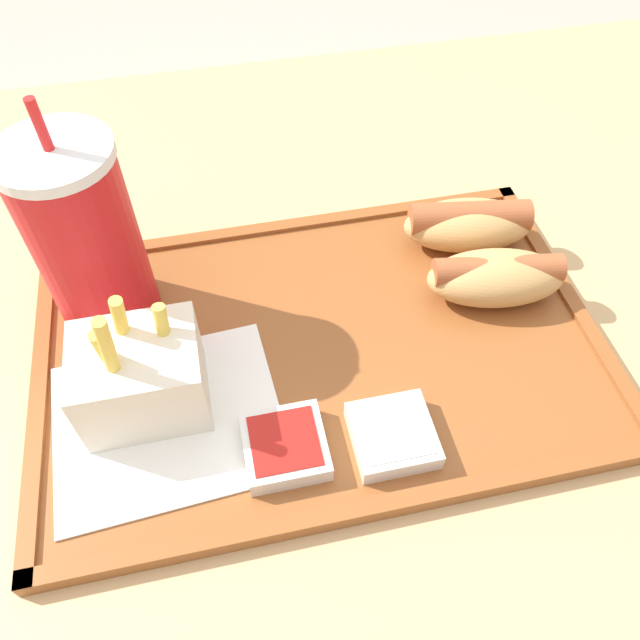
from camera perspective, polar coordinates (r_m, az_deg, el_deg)
The scene contains 10 objects.
ground_plane at distance 1.16m, azimuth 0.46°, elevation -23.02°, with size 8.00×8.00×0.00m, color #ADA393.
dining_table at distance 0.82m, azimuth 0.62°, elevation -16.32°, with size 1.23×0.85×0.72m.
food_tray at distance 0.49m, azimuth 0.00°, elevation -2.52°, with size 0.43×0.28×0.01m.
paper_napkin at distance 0.46m, azimuth -13.74°, elevation -8.87°, with size 0.17×0.14×0.00m.
soda_cup at distance 0.48m, azimuth -20.65°, elevation 7.02°, with size 0.08×0.08×0.19m.
hot_dog_far at distance 0.56m, azimuth 13.39°, elevation 8.60°, with size 0.12×0.07×0.04m.
hot_dog_near at distance 0.52m, azimuth 15.87°, elevation 3.68°, with size 0.12×0.07×0.04m.
fries_carton at distance 0.45m, azimuth -16.09°, elevation -4.97°, with size 0.09×0.07×0.11m.
sauce_cup_mayo at distance 0.44m, azimuth 6.66°, elevation -10.38°, with size 0.06×0.06×0.02m.
sauce_cup_ketchup at distance 0.43m, azimuth -3.23°, elevation -11.42°, with size 0.06×0.06×0.02m.
Camera 1 is at (-0.07, -0.30, 1.12)m, focal length 35.00 mm.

